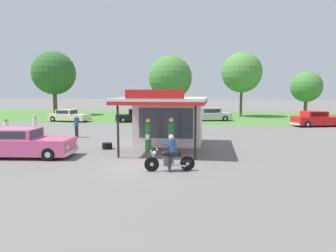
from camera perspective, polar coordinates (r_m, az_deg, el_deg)
name	(u,v)px	position (r m, az deg, el deg)	size (l,w,h in m)	color
ground_plane	(142,165)	(14.34, -4.97, -7.38)	(300.00, 300.00, 0.00)	slate
grass_verge_strip	(190,116)	(43.79, 4.31, 1.87)	(120.00, 24.00, 0.01)	#477A33
service_station_kiosk	(168,117)	(19.43, 0.06, 1.69)	(4.93, 6.83, 3.55)	silver
gas_pump_nearside	(148,138)	(16.51, -3.81, -2.29)	(0.44, 0.44, 2.01)	slate
gas_pump_offside	(171,138)	(16.28, 0.61, -2.29)	(0.44, 0.44, 2.07)	slate
motorcycle_with_rider	(171,156)	(13.05, 0.49, -5.78)	(2.16, 0.80, 1.58)	black
featured_classic_sedan	(23,144)	(17.67, -25.95, -3.06)	(5.44, 2.49, 1.53)	#E55993
parked_car_back_row_centre_right	(209,115)	(36.94, 7.89, 2.10)	(5.68, 2.89, 1.55)	#B7B7BC
parked_car_back_row_centre_left	(139,116)	(35.25, -5.60, 1.89)	(5.72, 3.05, 1.53)	black
parked_car_back_row_left	(317,119)	(33.95, 26.49, 1.14)	(5.35, 3.22, 1.55)	red
parked_car_back_row_far_left	(69,116)	(37.53, -18.38, 1.82)	(5.09, 2.52, 1.42)	beige
bystander_leaning_by_kiosk	(6,129)	(24.43, -28.42, -0.53)	(0.34, 0.34, 1.51)	black
bystander_chatting_near_pumps	(35,126)	(24.52, -23.99, 0.04)	(0.34, 0.34, 1.77)	black
bystander_standing_back_lot	(76,126)	(23.84, -17.05, 0.06)	(0.34, 0.34, 1.71)	black
tree_oak_far_left	(242,73)	(44.47, 14.01, 9.80)	(5.72, 5.72, 9.16)	brown
tree_oak_distant_spare	(54,73)	(49.03, -20.92, 9.39)	(6.50, 6.50, 9.63)	brown
tree_oak_right	(170,78)	(42.98, 0.43, 9.18)	(6.17, 6.17, 8.63)	brown
tree_oak_centre	(306,87)	(49.26, 24.88, 6.81)	(4.55, 4.55, 6.60)	brown
spare_tire_stack	(107,146)	(18.59, -11.52, -3.75)	(0.60, 0.60, 0.36)	black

